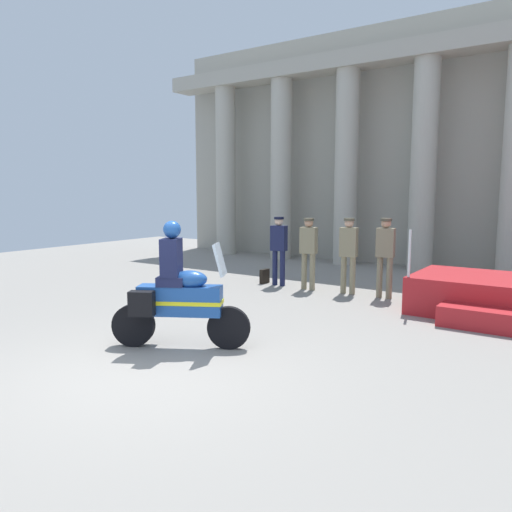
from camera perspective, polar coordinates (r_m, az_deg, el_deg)
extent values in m
plane|color=gray|center=(6.76, -12.45, -12.86)|extent=(28.00, 28.00, 0.00)
cube|color=#A49F91|center=(16.23, 19.73, 12.04)|extent=(18.69, 0.30, 7.49)
cylinder|color=#B2AD9E|center=(18.57, -3.49, 9.57)|extent=(0.73, 0.73, 6.04)
cylinder|color=#B2AD9E|center=(17.21, 2.91, 9.74)|extent=(0.73, 0.73, 6.04)
cylinder|color=#B2AD9E|center=(16.08, 10.32, 9.79)|extent=(0.73, 0.73, 6.04)
cylinder|color=#B2AD9E|center=(15.25, 18.67, 9.66)|extent=(0.73, 0.73, 6.04)
cube|color=#ABA697|center=(15.75, 19.20, 21.62)|extent=(18.69, 0.93, 0.50)
cube|color=#B21E23|center=(10.40, 26.91, -4.27)|extent=(3.33, 1.96, 0.72)
cube|color=#B21E23|center=(9.25, 25.82, -6.73)|extent=(1.83, 0.50, 0.36)
cylinder|color=silver|center=(9.74, 17.21, 0.28)|extent=(0.05, 0.05, 0.90)
cylinder|color=#191E42|center=(12.38, 2.19, -1.35)|extent=(0.13, 0.13, 0.87)
cylinder|color=#191E42|center=(12.26, 3.06, -1.44)|extent=(0.13, 0.13, 0.87)
cube|color=#191E42|center=(12.23, 2.64, 2.06)|extent=(0.41, 0.27, 0.62)
sphere|color=beige|center=(12.19, 2.65, 4.00)|extent=(0.21, 0.21, 0.21)
cylinder|color=black|center=(12.19, 2.66, 4.37)|extent=(0.24, 0.24, 0.06)
cylinder|color=#847A5B|center=(11.88, 5.55, -1.75)|extent=(0.13, 0.13, 0.87)
cylinder|color=#847A5B|center=(11.77, 6.48, -1.84)|extent=(0.13, 0.13, 0.87)
cube|color=#847A5B|center=(11.73, 6.06, 1.79)|extent=(0.41, 0.27, 0.62)
sphere|color=tan|center=(11.70, 6.09, 3.81)|extent=(0.21, 0.21, 0.21)
cylinder|color=#4F4937|center=(11.69, 6.09, 4.20)|extent=(0.24, 0.24, 0.06)
cylinder|color=#847A5B|center=(11.54, 10.01, -2.13)|extent=(0.13, 0.13, 0.85)
cylinder|color=#847A5B|center=(11.45, 11.01, -2.23)|extent=(0.13, 0.13, 0.85)
cube|color=#847A5B|center=(11.40, 10.60, 1.57)|extent=(0.41, 0.27, 0.66)
sphere|color=tan|center=(11.36, 10.65, 3.75)|extent=(0.21, 0.21, 0.21)
cylinder|color=#4F4937|center=(11.36, 10.66, 4.15)|extent=(0.24, 0.24, 0.06)
cylinder|color=#7A7056|center=(11.23, 13.99, -2.37)|extent=(0.13, 0.13, 0.91)
cylinder|color=#7A7056|center=(11.16, 15.05, -2.47)|extent=(0.13, 0.13, 0.91)
cube|color=#7A7056|center=(11.09, 14.65, 1.49)|extent=(0.41, 0.27, 0.63)
sphere|color=tan|center=(11.06, 14.72, 3.65)|extent=(0.21, 0.21, 0.21)
cylinder|color=#494334|center=(11.05, 14.73, 4.06)|extent=(0.24, 0.24, 0.06)
cylinder|color=black|center=(7.42, -3.15, -8.23)|extent=(0.61, 0.40, 0.64)
cylinder|color=black|center=(7.77, -13.88, -7.73)|extent=(0.63, 0.43, 0.64)
cube|color=#1E4C99|center=(7.47, -8.70, -5.05)|extent=(1.24, 0.88, 0.44)
ellipsoid|color=#1E4C99|center=(7.37, -7.62, -2.66)|extent=(0.61, 0.53, 0.26)
cube|color=yellow|center=(7.47, -8.70, -5.20)|extent=(1.26, 0.90, 0.06)
cube|color=silver|center=(7.23, -4.18, -0.40)|extent=(0.33, 0.43, 0.47)
cube|color=black|center=(7.84, -11.79, -4.52)|extent=(0.40, 0.33, 0.36)
cube|color=black|center=(7.36, -12.99, -5.34)|extent=(0.40, 0.33, 0.36)
cube|color=#191E42|center=(7.44, -9.64, -2.84)|extent=(0.51, 0.49, 0.14)
cube|color=#191E42|center=(7.39, -9.70, -0.17)|extent=(0.40, 0.44, 0.56)
sphere|color=#1E4C99|center=(7.34, -9.62, 3.01)|extent=(0.26, 0.26, 0.26)
cube|color=black|center=(12.63, 0.99, -2.33)|extent=(0.10, 0.32, 0.36)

